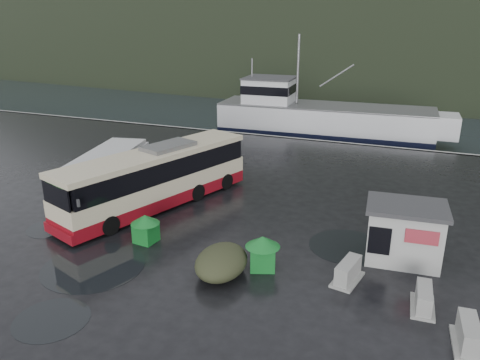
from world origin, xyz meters
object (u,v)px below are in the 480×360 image
at_px(ticket_kiosk, 401,259).
at_px(jersey_barrier_b, 422,308).
at_px(coach_bus, 158,205).
at_px(fishing_trawler, 324,123).
at_px(waste_bin_left, 147,241).
at_px(waste_bin_right, 262,268).
at_px(jersey_barrier_a, 347,281).
at_px(white_van, 112,201).
at_px(dome_tent, 221,274).
at_px(jersey_barrier_c, 466,346).

bearing_deg(ticket_kiosk, jersey_barrier_b, -79.14).
relative_size(coach_bus, fishing_trawler, 0.49).
relative_size(waste_bin_left, waste_bin_right, 0.92).
bearing_deg(jersey_barrier_b, jersey_barrier_a, 162.81).
xyz_separation_m(coach_bus, jersey_barrier_b, (13.29, -4.71, 0.00)).
distance_m(waste_bin_right, jersey_barrier_b, 6.04).
bearing_deg(fishing_trawler, white_van, -108.36).
xyz_separation_m(ticket_kiosk, jersey_barrier_a, (-1.80, -2.48, 0.00)).
bearing_deg(dome_tent, waste_bin_right, 37.78).
bearing_deg(ticket_kiosk, fishing_trawler, 104.52).
relative_size(waste_bin_left, jersey_barrier_b, 0.82).
relative_size(waste_bin_right, fishing_trawler, 0.06).
bearing_deg(white_van, coach_bus, -3.47).
relative_size(coach_bus, ticket_kiosk, 3.63).
xyz_separation_m(waste_bin_left, jersey_barrier_a, (8.87, -0.02, 0.00)).
bearing_deg(coach_bus, white_van, -152.35).
bearing_deg(fishing_trawler, jersey_barrier_b, -73.86).
relative_size(jersey_barrier_b, jersey_barrier_c, 0.94).
distance_m(coach_bus, jersey_barrier_b, 14.09).
relative_size(ticket_kiosk, fishing_trawler, 0.14).
relative_size(coach_bus, jersey_barrier_a, 6.88).
bearing_deg(dome_tent, ticket_kiosk, 30.44).
distance_m(waste_bin_left, jersey_barrier_b, 11.60).
height_order(dome_tent, jersey_barrier_a, dome_tent).
bearing_deg(white_van, ticket_kiosk, -15.70).
bearing_deg(coach_bus, jersey_barrier_b, -0.31).
height_order(coach_bus, waste_bin_right, coach_bus).
bearing_deg(dome_tent, jersey_barrier_a, 15.70).
xyz_separation_m(waste_bin_right, jersey_barrier_c, (7.31, -2.13, 0.00)).
relative_size(coach_bus, jersey_barrier_b, 7.22).
bearing_deg(fishing_trawler, waste_bin_right, -85.53).
distance_m(coach_bus, fishing_trawler, 23.31).
height_order(waste_bin_left, jersey_barrier_b, waste_bin_left).
xyz_separation_m(dome_tent, fishing_trawler, (-1.91, 28.14, 0.00)).
xyz_separation_m(white_van, waste_bin_left, (4.39, -3.46, 0.00)).
bearing_deg(jersey_barrier_a, dome_tent, -164.30).
bearing_deg(waste_bin_left, jersey_barrier_b, -4.22).
distance_m(coach_bus, jersey_barrier_a, 11.27).
xyz_separation_m(waste_bin_left, jersey_barrier_b, (11.57, -0.85, 0.00)).
distance_m(coach_bus, white_van, 2.70).
bearing_deg(coach_bus, waste_bin_left, -46.79).
bearing_deg(waste_bin_right, coach_bus, 150.30).
xyz_separation_m(coach_bus, white_van, (-2.67, -0.40, 0.00)).
distance_m(waste_bin_right, dome_tent, 1.68).
height_order(waste_bin_left, dome_tent, waste_bin_left).
xyz_separation_m(white_van, jersey_barrier_c, (17.25, -5.89, 0.00)).
relative_size(jersey_barrier_a, fishing_trawler, 0.07).
relative_size(dome_tent, jersey_barrier_b, 1.74).
distance_m(white_van, waste_bin_right, 10.63).
relative_size(waste_bin_left, fishing_trawler, 0.06).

